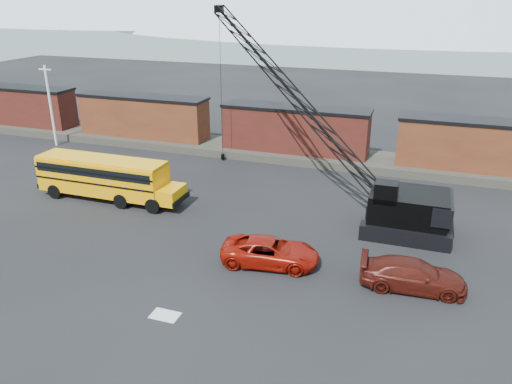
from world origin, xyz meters
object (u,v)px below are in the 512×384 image
maroon_suv (413,275)px  crawler_crane (290,91)px  school_bus (107,177)px  red_pickup (270,252)px

maroon_suv → crawler_crane: 16.91m
school_bus → crawler_crane: (12.19, 6.50, 5.97)m
maroon_suv → school_bus: bearing=72.5°
red_pickup → school_bus: bearing=62.0°
school_bus → maroon_suv: (22.27, -5.16, -1.00)m
red_pickup → maroon_suv: (7.85, 0.03, 0.02)m
school_bus → maroon_suv: bearing=-13.0°
red_pickup → maroon_suv: size_ratio=1.02×
school_bus → crawler_crane: crawler_crane is taller
school_bus → maroon_suv: size_ratio=2.12×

